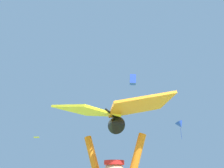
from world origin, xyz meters
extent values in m
cylinder|color=red|center=(-0.17, -0.05, 1.59)|extent=(0.31, 0.31, 0.05)
cylinder|color=orange|center=(0.08, -0.14, 1.61)|extent=(0.29, 0.18, 0.62)
cylinder|color=orange|center=(-0.42, 0.04, 1.61)|extent=(0.29, 0.18, 0.62)
cylinder|color=black|center=(-0.17, -0.05, 2.16)|extent=(0.23, 0.59, 0.02)
cube|color=orange|center=(0.14, -0.26, 2.24)|extent=(0.78, 0.68, 0.18)
cube|color=yellow|center=(-0.55, -0.02, 2.24)|extent=(0.95, 0.95, 0.18)
cone|color=black|center=(-0.17, -0.05, 2.06)|extent=(0.29, 0.27, 0.24)
pyramid|color=yellow|center=(-9.48, 24.93, 6.12)|extent=(0.95, 0.95, 0.13)
cube|color=blue|center=(2.09, 16.39, 10.29)|extent=(0.68, 0.62, 0.98)
cone|color=blue|center=(11.93, 33.32, 9.65)|extent=(1.78, 1.63, 1.56)
cylinder|color=#203595|center=(11.93, 33.32, 8.19)|extent=(0.06, 0.06, 1.90)
camera|label=1|loc=(-0.23, -2.75, 1.43)|focal=34.20mm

